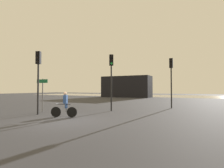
{
  "coord_description": "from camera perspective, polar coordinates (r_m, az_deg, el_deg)",
  "views": [
    {
      "loc": [
        6.82,
        -7.5,
        1.81
      ],
      "look_at": [
        0.5,
        5.0,
        2.2
      ],
      "focal_mm": 28.0,
      "sensor_mm": 36.0,
      "label": 1
    }
  ],
  "objects": [
    {
      "name": "ground_plane",
      "position": [
        10.3,
        -15.55,
        -11.66
      ],
      "size": [
        120.0,
        120.0,
        0.0
      ],
      "primitive_type": "plane",
      "color": "#333338"
    },
    {
      "name": "water_strip",
      "position": [
        46.16,
        18.36,
        -3.75
      ],
      "size": [
        80.0,
        16.0,
        0.01
      ],
      "primitive_type": "cube",
      "color": "gray",
      "rests_on": "ground"
    },
    {
      "name": "distant_building",
      "position": [
        38.45,
        4.71,
        -0.88
      ],
      "size": [
        10.6,
        4.0,
        4.55
      ],
      "primitive_type": "cube",
      "color": "black",
      "rests_on": "ground"
    },
    {
      "name": "traffic_light_far_right",
      "position": [
        17.28,
        18.76,
        3.24
      ],
      "size": [
        0.33,
        0.35,
        4.68
      ],
      "rotation": [
        0.0,
        0.0,
        3.2
      ],
      "color": "black",
      "rests_on": "ground"
    },
    {
      "name": "traffic_light_near_left",
      "position": [
        13.53,
        -22.95,
        4.07
      ],
      "size": [
        0.38,
        0.4,
        4.49
      ],
      "rotation": [
        0.0,
        0.0,
        3.48
      ],
      "color": "black",
      "rests_on": "ground"
    },
    {
      "name": "traffic_light_center",
      "position": [
        14.37,
        -0.23,
        3.99
      ],
      "size": [
        0.4,
        0.42,
        4.63
      ],
      "rotation": [
        0.0,
        0.0,
        3.71
      ],
      "color": "black",
      "rests_on": "ground"
    },
    {
      "name": "direction_sign_post",
      "position": [
        14.67,
        -21.77,
        -1.93
      ],
      "size": [
        1.1,
        0.13,
        2.6
      ],
      "rotation": [
        0.0,
        0.0,
        3.18
      ],
      "color": "slate",
      "rests_on": "ground"
    },
    {
      "name": "cyclist",
      "position": [
        11.58,
        -15.13,
        -6.45
      ],
      "size": [
        1.61,
        0.72,
        1.62
      ],
      "rotation": [
        0.0,
        0.0,
        1.94
      ],
      "color": "black",
      "rests_on": "ground"
    }
  ]
}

